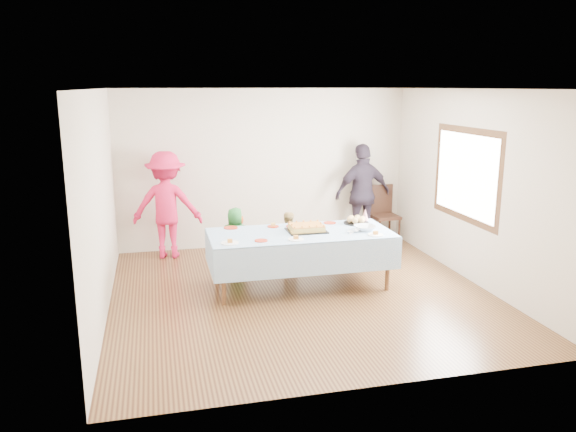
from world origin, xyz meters
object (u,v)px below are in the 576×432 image
birthday_cake (306,228)px  party_table (300,236)px  adult_left (167,205)px  dining_chair (383,210)px

birthday_cake → party_table: bearing=-157.0°
birthday_cake → adult_left: 2.59m
birthday_cake → dining_chair: (1.94, 1.89, -0.26)m
party_table → dining_chair: dining_chair is taller
dining_chair → birthday_cake: bearing=-138.8°
dining_chair → adult_left: adult_left is taller
party_table → birthday_cake: 0.14m
birthday_cake → dining_chair: bearing=44.2°
party_table → birthday_cake: size_ratio=4.69×
party_table → adult_left: size_ratio=1.45×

